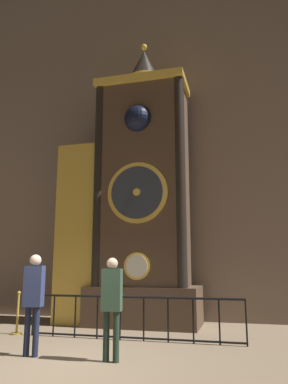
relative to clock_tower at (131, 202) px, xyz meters
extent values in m
plane|color=#847056|center=(0.08, -4.28, -3.45)|extent=(28.00, 28.00, 0.00)
cube|color=#7A6656|center=(0.08, 1.30, 4.28)|extent=(24.00, 0.30, 15.46)
cube|color=brown|center=(0.39, 0.03, -2.93)|extent=(3.09, 1.61, 1.05)
cube|color=brown|center=(0.39, 0.03, 0.60)|extent=(2.47, 1.40, 6.00)
cube|color=gold|center=(0.39, -0.07, 3.50)|extent=(2.67, 1.54, 0.20)
cylinder|color=gold|center=(0.39, -0.70, -1.85)|extent=(0.71, 0.05, 0.71)
cylinder|color=silver|center=(0.39, -0.73, -1.85)|extent=(0.58, 0.03, 0.58)
cylinder|color=gold|center=(0.39, -0.70, 0.12)|extent=(1.69, 0.07, 1.69)
cylinder|color=#2D333D|center=(0.39, -0.74, 0.12)|extent=(1.45, 0.04, 1.45)
cylinder|color=gold|center=(0.39, -0.76, 0.12)|extent=(0.20, 0.03, 0.20)
cube|color=#30241B|center=(0.39, -0.18, 2.28)|extent=(1.01, 0.42, 1.01)
sphere|color=black|center=(0.39, -0.60, 2.28)|extent=(0.81, 0.81, 0.81)
cylinder|color=black|center=(-0.79, -0.58, 0.60)|extent=(0.28, 0.28, 6.00)
cylinder|color=black|center=(1.57, -0.58, 0.60)|extent=(0.28, 0.28, 6.00)
cylinder|color=gold|center=(0.39, 0.03, 3.75)|extent=(0.90, 0.90, 0.30)
cone|color=black|center=(0.39, 0.03, 4.37)|extent=(0.86, 0.86, 0.92)
sphere|color=gold|center=(0.39, 0.03, 4.95)|extent=(0.20, 0.20, 0.20)
cube|color=#4C3828|center=(-1.50, 0.08, -0.87)|extent=(1.20, 1.19, 5.16)
cube|color=gold|center=(-1.50, -0.53, -0.87)|extent=(1.26, 0.06, 5.16)
cylinder|color=black|center=(-1.80, -2.03, -2.98)|extent=(0.04, 0.04, 0.94)
cylinder|color=black|center=(-1.25, -2.03, -2.98)|extent=(0.04, 0.04, 0.94)
cylinder|color=black|center=(-0.71, -2.03, -2.98)|extent=(0.04, 0.04, 0.94)
cylinder|color=black|center=(-0.16, -2.03, -2.98)|extent=(0.04, 0.04, 0.94)
cylinder|color=black|center=(0.38, -2.03, -2.98)|extent=(0.04, 0.04, 0.94)
cylinder|color=black|center=(0.93, -2.03, -2.98)|extent=(0.04, 0.04, 0.94)
cylinder|color=black|center=(1.47, -2.03, -2.98)|extent=(0.04, 0.04, 0.94)
cylinder|color=black|center=(2.01, -2.03, -2.98)|extent=(0.04, 0.04, 0.94)
cylinder|color=black|center=(2.56, -2.03, -2.98)|extent=(0.04, 0.04, 0.94)
cylinder|color=black|center=(3.10, -2.03, -2.98)|extent=(0.04, 0.04, 0.94)
cylinder|color=black|center=(0.65, -2.03, -2.53)|extent=(4.90, 0.05, 0.05)
cylinder|color=black|center=(0.65, -2.03, -3.39)|extent=(4.90, 0.04, 0.04)
cylinder|color=#1B213A|center=(-0.79, -3.91, -3.02)|extent=(0.11, 0.11, 0.87)
cylinder|color=#1B213A|center=(-0.61, -3.91, -3.02)|extent=(0.11, 0.11, 0.87)
cube|color=navy|center=(-0.70, -3.91, -2.21)|extent=(0.37, 0.28, 0.74)
sphere|color=beige|center=(-0.70, -3.91, -1.74)|extent=(0.22, 0.22, 0.22)
cylinder|color=#213427|center=(0.75, -3.91, -3.03)|extent=(0.11, 0.11, 0.84)
cylinder|color=#213427|center=(0.93, -3.91, -3.03)|extent=(0.11, 0.11, 0.84)
cube|color=#385642|center=(0.84, -3.91, -2.25)|extent=(0.36, 0.26, 0.72)
sphere|color=beige|center=(0.84, -3.91, -1.80)|extent=(0.20, 0.20, 0.20)
cylinder|color=#B28E33|center=(-2.24, -2.00, -3.43)|extent=(0.28, 0.28, 0.04)
cylinder|color=#B28E33|center=(-2.24, -2.00, -2.99)|extent=(0.06, 0.06, 0.92)
sphere|color=#B28E33|center=(-2.24, -2.00, -2.49)|extent=(0.09, 0.09, 0.09)
camera|label=1|loc=(3.12, -10.34, -1.83)|focal=35.00mm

